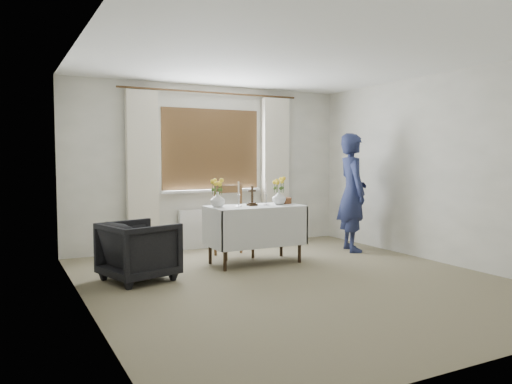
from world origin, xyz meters
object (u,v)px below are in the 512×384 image
armchair (139,251)px  flower_vase_left (218,200)px  wooden_chair (234,221)px  altar_table (255,235)px  wooden_cross (252,196)px  flower_vase_right (279,197)px  person (352,192)px

armchair → flower_vase_left: 1.23m
wooden_chair → altar_table: bearing=-80.6°
wooden_cross → wooden_chair: bearing=82.2°
wooden_chair → wooden_cross: wooden_cross is taller
wooden_chair → flower_vase_right: wooden_chair is taller
wooden_chair → wooden_cross: bearing=-84.0°
altar_table → armchair: altar_table is taller
wooden_chair → wooden_cross: 0.63m
flower_vase_left → flower_vase_right: 0.88m
wooden_chair → person: (1.76, -0.40, 0.37)m
person → flower_vase_right: (-1.32, -0.12, -0.02)m
altar_table → flower_vase_left: 0.70m
altar_table → wooden_cross: size_ratio=4.73×
person → wooden_cross: bearing=111.3°
wooden_cross → flower_vase_right: bearing=-14.5°
wooden_chair → flower_vase_left: (-0.44, -0.47, 0.35)m
armchair → wooden_cross: wooden_cross is taller
flower_vase_left → armchair: bearing=-166.5°
altar_table → wooden_chair: bearing=97.7°
person → wooden_cross: person is taller
wooden_chair → flower_vase_left: 0.73m
altar_table → wooden_chair: (-0.07, 0.51, 0.12)m
person → flower_vase_right: size_ratio=9.10×
person → armchair: bearing=113.8°
wooden_chair → person: person is taller
wooden_chair → flower_vase_right: bearing=-47.9°
altar_table → wooden_cross: 0.51m
person → flower_vase_left: size_ratio=9.00×
wooden_cross → flower_vase_left: wooden_cross is taller
wooden_cross → flower_vase_left: bearing=164.5°
person → flower_vase_left: person is taller
altar_table → flower_vase_left: flower_vase_left is taller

